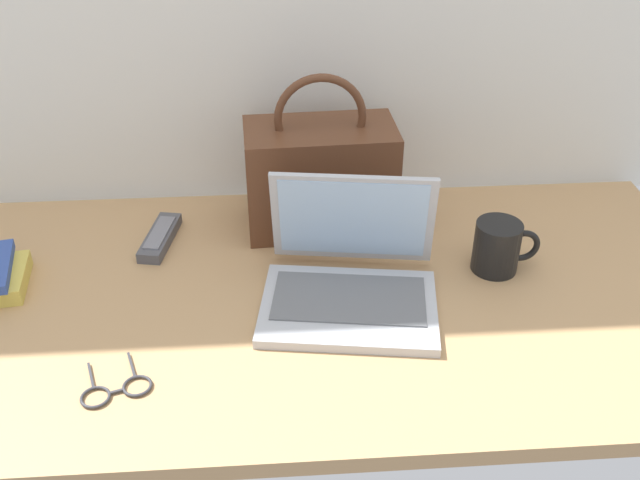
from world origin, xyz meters
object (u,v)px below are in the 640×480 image
Objects in this scene: laptop at (350,276)px; handbag at (320,175)px; coffee_mug at (498,246)px; eyeglasses at (116,390)px; remote_control_near at (160,237)px.

handbag reaches higher than laptop.
coffee_mug is 0.38m from handbag.
laptop is 0.27m from handbag.
laptop is 2.67× the size of eyeglasses.
coffee_mug is at bearing 13.34° from laptop.
eyeglasses is at bearing -126.74° from handbag.
coffee_mug is 0.77× the size of remote_control_near.
eyeglasses is at bearing -157.26° from coffee_mug.
remote_control_near reaches higher than eyeglasses.
laptop reaches higher than eyeglasses.
laptop is 0.44m from eyeglasses.
eyeglasses is at bearing -150.96° from laptop.
eyeglasses is at bearing -92.92° from remote_control_near.
handbag is (0.35, 0.47, 0.11)m from eyeglasses.
handbag is (0.33, 0.05, 0.10)m from remote_control_near.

